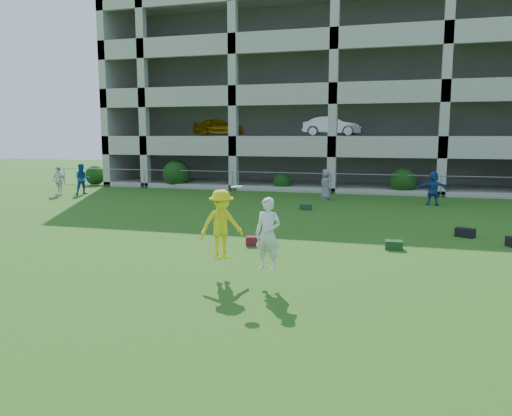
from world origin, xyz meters
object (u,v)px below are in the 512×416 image
(bystander_a, at_px, (82,179))
(bystander_c, at_px, (326,185))
(frisbee_contest, at_px, (233,227))
(parking_garage, at_px, (348,98))
(bystander_d, at_px, (433,188))
(bystander_b, at_px, (59,181))

(bystander_a, bearing_deg, bystander_c, -35.61)
(frisbee_contest, xyz_separation_m, parking_garage, (-0.08, 26.73, 4.77))
(bystander_d, distance_m, parking_garage, 14.32)
(parking_garage, bearing_deg, bystander_a, -136.39)
(bystander_c, xyz_separation_m, parking_garage, (-0.13, 11.64, 5.21))
(bystander_c, bearing_deg, frisbee_contest, -17.96)
(bystander_d, xyz_separation_m, frisbee_contest, (-5.30, -14.52, 0.43))
(bystander_b, xyz_separation_m, bystander_c, (14.61, 2.22, -0.02))
(frisbee_contest, bearing_deg, parking_garage, 90.18)
(frisbee_contest, relative_size, parking_garage, 0.07)
(bystander_c, height_order, frisbee_contest, frisbee_contest)
(bystander_b, bearing_deg, bystander_c, 22.92)
(bystander_b, relative_size, frisbee_contest, 0.75)
(frisbee_contest, distance_m, parking_garage, 27.15)
(bystander_b, relative_size, parking_garage, 0.05)
(bystander_c, bearing_deg, bystander_d, 65.98)
(bystander_d, distance_m, frisbee_contest, 15.46)
(bystander_a, xyz_separation_m, bystander_c, (13.72, 1.30, -0.08))
(bystander_b, distance_m, bystander_c, 14.78)
(bystander_a, bearing_deg, frisbee_contest, -86.29)
(bystander_a, relative_size, parking_garage, 0.06)
(bystander_d, height_order, frisbee_contest, frisbee_contest)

